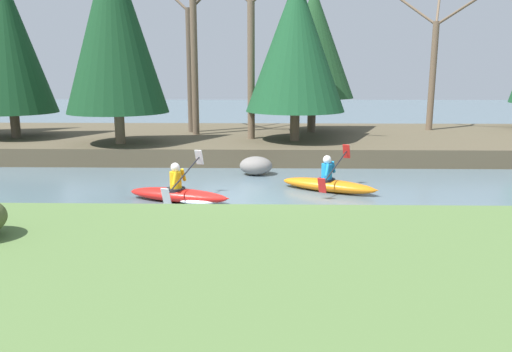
% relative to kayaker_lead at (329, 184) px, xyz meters
% --- Properties ---
extents(ground_plane, '(90.00, 90.00, 0.00)m').
position_rel_kayaker_lead_xyz_m(ground_plane, '(-2.08, -1.12, -0.22)').
color(ground_plane, slate).
extents(riverbank_near, '(44.00, 5.93, 0.73)m').
position_rel_kayaker_lead_xyz_m(riverbank_near, '(-2.08, -7.02, 0.14)').
color(riverbank_near, '#56753D').
rests_on(riverbank_near, ground).
extents(riverbank_far, '(44.00, 8.62, 0.64)m').
position_rel_kayaker_lead_xyz_m(riverbank_far, '(-2.08, 7.60, 0.10)').
color(riverbank_far, brown).
rests_on(riverbank_far, ground).
extents(conifer_tree_left, '(3.41, 3.41, 6.48)m').
position_rel_kayaker_lead_xyz_m(conifer_tree_left, '(-11.78, 6.24, 4.15)').
color(conifer_tree_left, brown).
rests_on(conifer_tree_left, riverbank_far).
extents(conifer_tree_mid_left, '(3.63, 3.63, 7.19)m').
position_rel_kayaker_lead_xyz_m(conifer_tree_mid_left, '(-7.12, 4.67, 4.58)').
color(conifer_tree_mid_left, '#7A664C').
rests_on(conifer_tree_mid_left, riverbank_far).
extents(conifer_tree_centre, '(3.73, 3.73, 6.07)m').
position_rel_kayaker_lead_xyz_m(conifer_tree_centre, '(-0.66, 5.62, 4.00)').
color(conifer_tree_centre, brown).
rests_on(conifer_tree_centre, riverbank_far).
extents(conifer_tree_mid_right, '(3.54, 3.54, 6.08)m').
position_rel_kayaker_lead_xyz_m(conifer_tree_mid_right, '(0.23, 8.45, 4.18)').
color(conifer_tree_mid_right, brown).
rests_on(conifer_tree_mid_right, riverbank_far).
extents(bare_tree_upstream, '(3.80, 3.76, 6.92)m').
position_rel_kayaker_lead_xyz_m(bare_tree_upstream, '(-4.98, 8.29, 3.68)').
color(bare_tree_upstream, brown).
rests_on(bare_tree_upstream, riverbank_far).
extents(bare_tree_mid_upstream, '(4.08, 4.03, 7.45)m').
position_rel_kayaker_lead_xyz_m(bare_tree_mid_upstream, '(-4.66, 7.44, 3.92)').
color(bare_tree_mid_upstream, brown).
rests_on(bare_tree_mid_upstream, riverbank_far).
extents(bare_tree_mid_downstream, '(3.84, 3.80, 7.00)m').
position_rel_kayaker_lead_xyz_m(bare_tree_mid_downstream, '(-2.31, 6.20, 3.71)').
color(bare_tree_mid_downstream, brown).
rests_on(bare_tree_mid_downstream, riverbank_far).
extents(bare_tree_downstream, '(3.47, 3.43, 6.29)m').
position_rel_kayaker_lead_xyz_m(bare_tree_downstream, '(5.65, 9.32, 3.38)').
color(bare_tree_downstream, brown).
rests_on(bare_tree_downstream, riverbank_far).
extents(kayaker_lead, '(2.68, 1.93, 1.20)m').
position_rel_kayaker_lead_xyz_m(kayaker_lead, '(0.00, 0.00, 0.00)').
color(kayaker_lead, orange).
rests_on(kayaker_lead, ground).
extents(kayaker_middle, '(2.76, 2.03, 1.20)m').
position_rel_kayaker_lead_xyz_m(kayaker_middle, '(-3.87, -1.20, -0.02)').
color(kayaker_middle, red).
rests_on(kayaker_middle, ground).
extents(boulder_midstream, '(1.04, 0.82, 0.59)m').
position_rel_kayaker_lead_xyz_m(boulder_midstream, '(-2.07, 2.21, 0.07)').
color(boulder_midstream, gray).
rests_on(boulder_midstream, ground).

